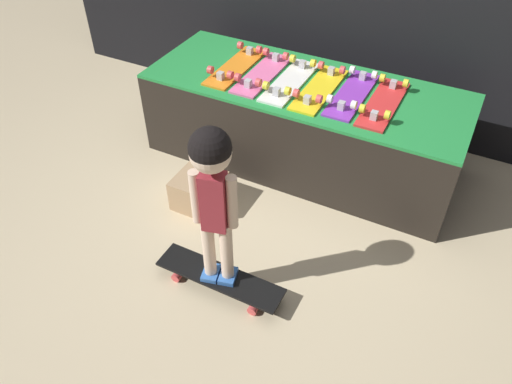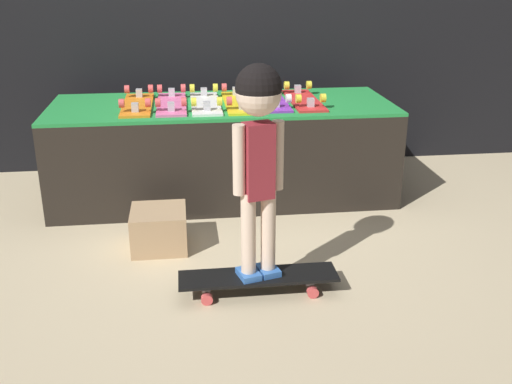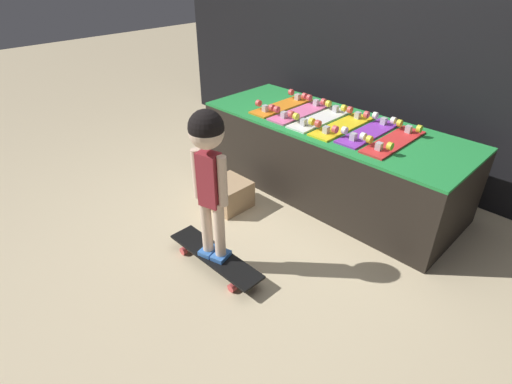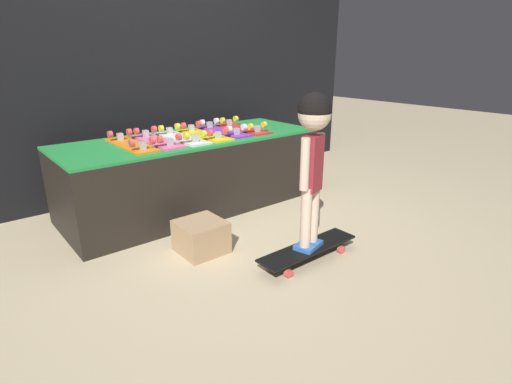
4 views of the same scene
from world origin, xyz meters
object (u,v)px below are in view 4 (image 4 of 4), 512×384
(skateboard_red_on_rack, at_px, (243,128))
(storage_box, at_px, (201,236))
(skateboard_purple_on_rack, at_px, (223,130))
(skateboard_on_floor, at_px, (308,250))
(skateboard_white_on_rack, at_px, (182,137))
(child, at_px, (313,143))
(skateboard_pink_on_rack, at_px, (157,140))
(skateboard_yellow_on_rack, at_px, (204,134))
(skateboard_orange_on_rack, at_px, (131,144))

(skateboard_red_on_rack, height_order, storage_box, skateboard_red_on_rack)
(skateboard_purple_on_rack, relative_size, skateboard_on_floor, 0.85)
(skateboard_on_floor, bearing_deg, skateboard_white_on_rack, 97.73)
(skateboard_white_on_rack, relative_size, child, 0.65)
(skateboard_on_floor, bearing_deg, skateboard_pink_on_rack, 106.63)
(skateboard_yellow_on_rack, relative_size, skateboard_on_floor, 0.85)
(skateboard_orange_on_rack, height_order, skateboard_white_on_rack, same)
(skateboard_orange_on_rack, xyz_separation_m, child, (0.59, -1.27, 0.14))
(skateboard_pink_on_rack, relative_size, child, 0.65)
(skateboard_white_on_rack, bearing_deg, skateboard_yellow_on_rack, -0.16)
(skateboard_white_on_rack, height_order, skateboard_yellow_on_rack, same)
(skateboard_yellow_on_rack, relative_size, skateboard_purple_on_rack, 1.00)
(skateboard_orange_on_rack, height_order, storage_box, skateboard_orange_on_rack)
(skateboard_orange_on_rack, distance_m, skateboard_red_on_rack, 1.04)
(skateboard_orange_on_rack, height_order, skateboard_purple_on_rack, same)
(skateboard_white_on_rack, xyz_separation_m, child, (0.17, -1.25, 0.14))
(skateboard_orange_on_rack, height_order, skateboard_pink_on_rack, same)
(skateboard_yellow_on_rack, bearing_deg, storage_box, -124.90)
(skateboard_orange_on_rack, relative_size, skateboard_pink_on_rack, 1.00)
(skateboard_orange_on_rack, xyz_separation_m, storage_box, (0.12, -0.73, -0.52))
(storage_box, bearing_deg, skateboard_on_floor, -49.03)
(skateboard_on_floor, bearing_deg, child, -86.42)
(skateboard_orange_on_rack, relative_size, skateboard_yellow_on_rack, 1.00)
(skateboard_purple_on_rack, relative_size, skateboard_red_on_rack, 1.00)
(skateboard_purple_on_rack, bearing_deg, skateboard_pink_on_rack, -178.08)
(skateboard_purple_on_rack, distance_m, storage_box, 1.16)
(skateboard_orange_on_rack, bearing_deg, skateboard_purple_on_rack, 1.08)
(skateboard_pink_on_rack, height_order, skateboard_purple_on_rack, same)
(storage_box, bearing_deg, child, -49.03)
(child, bearing_deg, skateboard_red_on_rack, 55.65)
(skateboard_yellow_on_rack, xyz_separation_m, skateboard_red_on_rack, (0.41, 0.02, 0.00))
(skateboard_on_floor, bearing_deg, skateboard_red_on_rack, 70.41)
(skateboard_red_on_rack, bearing_deg, skateboard_on_floor, -109.59)
(skateboard_red_on_rack, distance_m, storage_box, 1.28)
(skateboard_pink_on_rack, relative_size, skateboard_yellow_on_rack, 1.00)
(storage_box, bearing_deg, skateboard_purple_on_rack, 46.64)
(skateboard_yellow_on_rack, bearing_deg, skateboard_orange_on_rack, 178.52)
(skateboard_red_on_rack, bearing_deg, skateboard_purple_on_rack, 175.97)
(skateboard_on_floor, height_order, child, child)
(skateboard_yellow_on_rack, bearing_deg, skateboard_pink_on_rack, 178.50)
(skateboard_white_on_rack, distance_m, skateboard_purple_on_rack, 0.42)
(child, height_order, storage_box, child)
(skateboard_orange_on_rack, height_order, skateboard_yellow_on_rack, same)
(skateboard_purple_on_rack, bearing_deg, skateboard_white_on_rack, -175.70)
(skateboard_pink_on_rack, height_order, skateboard_red_on_rack, same)
(skateboard_red_on_rack, height_order, skateboard_on_floor, skateboard_red_on_rack)
(skateboard_yellow_on_rack, distance_m, child, 1.26)
(skateboard_pink_on_rack, bearing_deg, child, -73.37)
(skateboard_white_on_rack, distance_m, skateboard_red_on_rack, 0.62)
(skateboard_orange_on_rack, xyz_separation_m, skateboard_purple_on_rack, (0.83, 0.02, 0.00))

